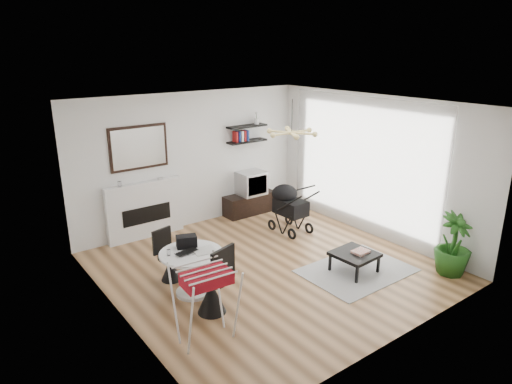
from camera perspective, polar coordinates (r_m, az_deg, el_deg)
floor at (r=7.73m, az=1.60°, el=-9.37°), size 5.00×5.00×0.00m
ceiling at (r=6.92m, az=1.80°, el=10.93°), size 5.00×5.00×0.00m
wall_back at (r=9.23m, az=-8.00°, el=3.98°), size 5.00×0.00×5.00m
wall_left at (r=6.07m, az=-17.20°, el=-4.06°), size 0.00×5.00×5.00m
wall_right at (r=8.92m, az=14.41°, el=3.11°), size 0.00×5.00×5.00m
sheer_curtain at (r=8.97m, az=13.02°, el=3.29°), size 0.04×3.60×2.60m
fireplace at (r=8.89m, az=-13.78°, el=-1.37°), size 1.50×0.17×2.16m
shelf_lower at (r=9.72m, az=-1.12°, el=6.36°), size 0.90×0.25×0.04m
shelf_upper at (r=9.66m, az=-1.13°, el=8.22°), size 0.90×0.25×0.04m
pendant_lamp at (r=7.68m, az=4.48°, el=7.41°), size 0.90×0.90×0.10m
tv_console at (r=10.02m, az=-0.79°, el=-1.46°), size 1.18×0.41×0.44m
crt_tv at (r=9.89m, az=-0.64°, el=1.16°), size 0.58×0.50×0.50m
dining_table at (r=6.83m, az=-8.04°, el=-9.22°), size 0.93×0.93×0.68m
laptop at (r=6.66m, az=-8.42°, el=-7.60°), size 0.37×0.27×0.03m
black_bag at (r=6.87m, az=-8.68°, el=-6.12°), size 0.34×0.27×0.18m
newspaper at (r=6.75m, az=-6.47°, el=-7.28°), size 0.36×0.31×0.01m
drinking_glass at (r=6.67m, az=-10.86°, el=-7.42°), size 0.05×0.05×0.09m
chair_far at (r=7.36m, az=-10.71°, el=-8.88°), size 0.42×0.43×0.82m
chair_near at (r=6.41m, az=-5.45°, el=-12.29°), size 0.53×0.54×1.03m
drying_rack at (r=5.77m, az=-6.32°, el=-13.64°), size 0.71×0.67×1.00m
stroller at (r=9.05m, az=4.12°, el=-2.17°), size 0.54×0.87×1.04m
rug at (r=7.78m, az=12.47°, el=-9.56°), size 1.74×1.26×0.01m
coffee_table at (r=7.61m, az=12.23°, el=-7.69°), size 0.67×0.67×0.33m
magazines at (r=7.61m, az=12.95°, el=-7.27°), size 0.28×0.22×0.04m
potted_plant at (r=7.97m, az=23.46°, el=-6.02°), size 0.60×0.60×1.02m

